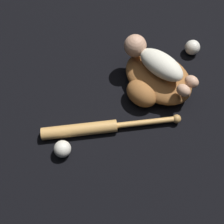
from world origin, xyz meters
TOP-DOWN VIEW (x-y plane):
  - ground_plane at (0.00, 0.00)m, footprint 6.00×6.00m
  - baseball_glove at (-0.05, 0.07)m, footprint 0.37×0.34m
  - baby_figure at (-0.02, 0.06)m, footprint 0.35×0.20m
  - baseball_bat at (-0.12, 0.40)m, footprint 0.25×0.54m
  - baseball at (-0.14, 0.55)m, footprint 0.07×0.07m
  - baseball_spare at (0.02, -0.19)m, footprint 0.07×0.07m

SIDE VIEW (x-z plane):
  - ground_plane at x=0.00m, z-range 0.00..0.00m
  - baseball_bat at x=-0.12m, z-range 0.00..0.05m
  - baseball at x=-0.14m, z-range 0.00..0.07m
  - baseball_spare at x=0.02m, z-range 0.00..0.07m
  - baseball_glove at x=-0.05m, z-range 0.00..0.10m
  - baby_figure at x=-0.02m, z-range 0.09..0.19m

